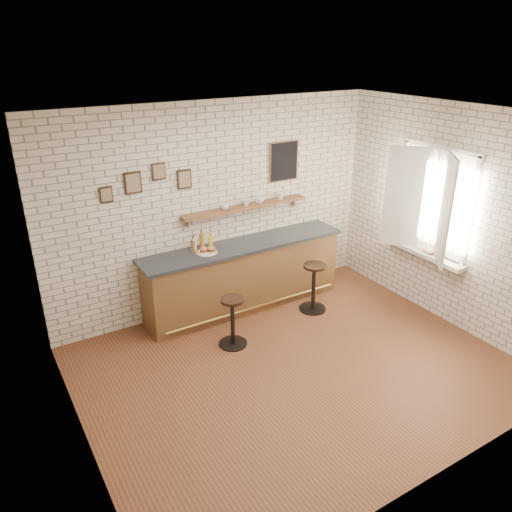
# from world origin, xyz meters

# --- Properties ---
(ground) EXTENTS (5.00, 5.00, 0.00)m
(ground) POSITION_xyz_m (0.00, 0.00, 0.00)
(ground) COLOR brown
(ground) RESTS_ON ground
(bar_counter) EXTENTS (3.10, 0.65, 1.01)m
(bar_counter) POSITION_xyz_m (0.24, 1.70, 0.51)
(bar_counter) COLOR brown
(bar_counter) RESTS_ON ground
(sandwich_plate) EXTENTS (0.28, 0.28, 0.01)m
(sandwich_plate) POSITION_xyz_m (-0.36, 1.68, 1.02)
(sandwich_plate) COLOR white
(sandwich_plate) RESTS_ON bar_counter
(ciabatta_sandwich) EXTENTS (0.23, 0.16, 0.07)m
(ciabatta_sandwich) POSITION_xyz_m (-0.35, 1.68, 1.06)
(ciabatta_sandwich) COLOR tan
(ciabatta_sandwich) RESTS_ON sandwich_plate
(potato_chips) EXTENTS (0.26, 0.19, 0.00)m
(potato_chips) POSITION_xyz_m (-0.38, 1.68, 1.02)
(potato_chips) COLOR #EEC054
(potato_chips) RESTS_ON sandwich_plate
(bitters_bottle_brown) EXTENTS (0.07, 0.07, 0.21)m
(bitters_bottle_brown) POSITION_xyz_m (-0.49, 1.83, 1.10)
(bitters_bottle_brown) COLOR brown
(bitters_bottle_brown) RESTS_ON bar_counter
(bitters_bottle_white) EXTENTS (0.06, 0.06, 0.24)m
(bitters_bottle_white) POSITION_xyz_m (-0.47, 1.83, 1.11)
(bitters_bottle_white) COLOR white
(bitters_bottle_white) RESTS_ON bar_counter
(bitters_bottle_amber) EXTENTS (0.07, 0.07, 0.29)m
(bitters_bottle_amber) POSITION_xyz_m (-0.36, 1.83, 1.13)
(bitters_bottle_amber) COLOR #9E6119
(bitters_bottle_amber) RESTS_ON bar_counter
(condiment_bottle_yellow) EXTENTS (0.06, 0.06, 0.20)m
(condiment_bottle_yellow) POSITION_xyz_m (-0.22, 1.83, 1.09)
(condiment_bottle_yellow) COLOR gold
(condiment_bottle_yellow) RESTS_ON bar_counter
(bar_stool_left) EXTENTS (0.38, 0.38, 0.68)m
(bar_stool_left) POSITION_xyz_m (-0.41, 0.87, 0.36)
(bar_stool_left) COLOR black
(bar_stool_left) RESTS_ON ground
(bar_stool_right) EXTENTS (0.41, 0.41, 0.73)m
(bar_stool_right) POSITION_xyz_m (1.06, 1.07, 0.39)
(bar_stool_right) COLOR black
(bar_stool_right) RESTS_ON ground
(wall_shelf) EXTENTS (2.00, 0.18, 0.18)m
(wall_shelf) POSITION_xyz_m (0.40, 1.90, 1.48)
(wall_shelf) COLOR brown
(wall_shelf) RESTS_ON ground
(shelf_cup_a) EXTENTS (0.16, 0.16, 0.09)m
(shelf_cup_a) POSITION_xyz_m (0.06, 1.90, 1.55)
(shelf_cup_a) COLOR white
(shelf_cup_a) RESTS_ON wall_shelf
(shelf_cup_b) EXTENTS (0.14, 0.14, 0.10)m
(shelf_cup_b) POSITION_xyz_m (0.40, 1.90, 1.55)
(shelf_cup_b) COLOR white
(shelf_cup_b) RESTS_ON wall_shelf
(shelf_cup_c) EXTENTS (0.18, 0.18, 0.11)m
(shelf_cup_c) POSITION_xyz_m (0.63, 1.90, 1.55)
(shelf_cup_c) COLOR white
(shelf_cup_c) RESTS_ON wall_shelf
(shelf_cup_d) EXTENTS (0.15, 0.15, 0.10)m
(shelf_cup_d) POSITION_xyz_m (1.00, 1.90, 1.55)
(shelf_cup_d) COLOR white
(shelf_cup_d) RESTS_ON wall_shelf
(back_wall_decor) EXTENTS (2.96, 0.02, 0.56)m
(back_wall_decor) POSITION_xyz_m (0.23, 1.98, 2.05)
(back_wall_decor) COLOR black
(back_wall_decor) RESTS_ON ground
(window_sill) EXTENTS (0.20, 1.35, 0.06)m
(window_sill) POSITION_xyz_m (2.40, 0.30, 0.90)
(window_sill) COLOR white
(window_sill) RESTS_ON ground
(casement_window) EXTENTS (0.40, 1.30, 1.56)m
(casement_window) POSITION_xyz_m (2.36, 0.30, 1.65)
(casement_window) COLOR white
(casement_window) RESTS_ON ground
(book_lower) EXTENTS (0.18, 0.22, 0.02)m
(book_lower) POSITION_xyz_m (2.38, 0.28, 0.94)
(book_lower) COLOR tan
(book_lower) RESTS_ON window_sill
(book_upper) EXTENTS (0.22, 0.25, 0.02)m
(book_upper) POSITION_xyz_m (2.38, 0.25, 0.96)
(book_upper) COLOR tan
(book_upper) RESTS_ON book_lower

